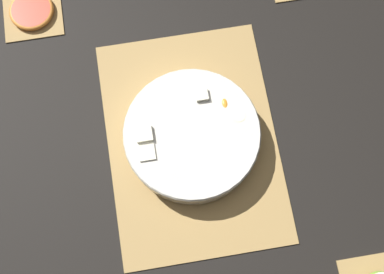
# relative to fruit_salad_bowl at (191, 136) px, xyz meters

# --- Properties ---
(ground_plane) EXTENTS (6.00, 6.00, 0.00)m
(ground_plane) POSITION_rel_fruit_salad_bowl_xyz_m (0.00, -0.00, -0.04)
(ground_plane) COLOR black
(bamboo_mat_center) EXTENTS (0.48, 0.35, 0.01)m
(bamboo_mat_center) POSITION_rel_fruit_salad_bowl_xyz_m (0.00, -0.00, -0.04)
(bamboo_mat_center) COLOR #A8844C
(bamboo_mat_center) RESTS_ON ground_plane
(coaster_mat_far_right) EXTENTS (0.13, 0.13, 0.01)m
(coaster_mat_far_right) POSITION_rel_fruit_salad_bowl_xyz_m (0.35, 0.30, -0.04)
(coaster_mat_far_right) COLOR #A8844C
(coaster_mat_far_right) RESTS_ON ground_plane
(fruit_salad_bowl) EXTENTS (0.27, 0.27, 0.07)m
(fruit_salad_bowl) POSITION_rel_fruit_salad_bowl_xyz_m (0.00, 0.00, 0.00)
(fruit_salad_bowl) COLOR silver
(fruit_salad_bowl) RESTS_ON bamboo_mat_center
(grapefruit_slice) EXTENTS (0.10, 0.10, 0.01)m
(grapefruit_slice) POSITION_rel_fruit_salad_bowl_xyz_m (0.35, 0.30, -0.03)
(grapefruit_slice) COLOR red
(grapefruit_slice) RESTS_ON coaster_mat_far_right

